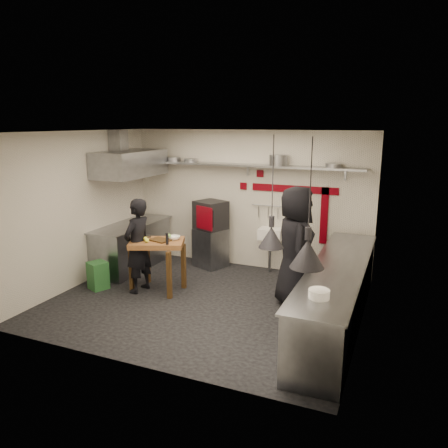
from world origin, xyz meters
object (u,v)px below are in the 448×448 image
at_px(oven_stand, 211,248).
at_px(chef_right, 295,247).
at_px(combi_oven, 211,215).
at_px(green_bin, 98,275).
at_px(prep_table, 158,265).
at_px(chef_left, 138,246).

distance_m(oven_stand, chef_right, 2.47).
distance_m(oven_stand, combi_oven, 0.69).
bearing_deg(oven_stand, combi_oven, 120.16).
bearing_deg(combi_oven, green_bin, -101.46).
bearing_deg(oven_stand, green_bin, -101.80).
bearing_deg(chef_right, oven_stand, 37.23).
bearing_deg(combi_oven, prep_table, -78.12).
bearing_deg(oven_stand, prep_table, -78.35).
bearing_deg(chef_left, green_bin, -68.94).
bearing_deg(combi_oven, chef_left, -85.89).
distance_m(oven_stand, prep_table, 1.61).
xyz_separation_m(oven_stand, prep_table, (-0.31, -1.57, 0.06)).
bearing_deg(green_bin, chef_left, 15.12).
relative_size(oven_stand, chef_left, 0.48).
height_order(combi_oven, chef_left, chef_left).
bearing_deg(chef_left, combi_oven, 167.13).
bearing_deg(green_bin, oven_stand, 55.28).
bearing_deg(chef_left, chef_right, 106.99).
xyz_separation_m(combi_oven, chef_left, (-0.60, -1.76, -0.25)).
relative_size(combi_oven, chef_left, 0.35).
xyz_separation_m(green_bin, chef_right, (3.42, 0.72, 0.73)).
relative_size(green_bin, prep_table, 0.54).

